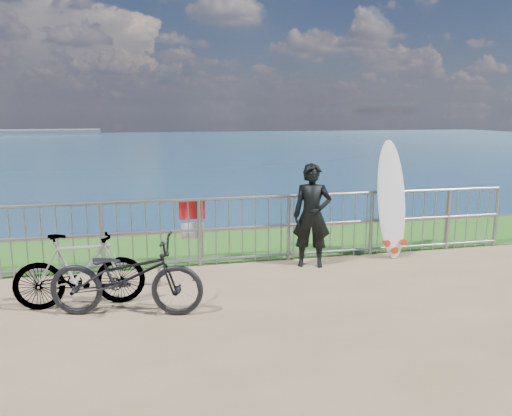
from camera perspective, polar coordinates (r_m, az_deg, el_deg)
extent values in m
plane|color=#24601A|center=(9.34, -4.14, -4.33)|extent=(120.00, 120.00, 0.00)
cube|color=brown|center=(11.35, -4.91, -15.04)|extent=(120.00, 0.30, 5.00)
plane|color=navy|center=(96.51, -12.08, 6.36)|extent=(260.00, 260.00, 0.00)
cylinder|color=gray|center=(8.04, -3.05, 1.13)|extent=(10.00, 0.06, 0.06)
cylinder|color=gray|center=(8.14, -3.01, -2.31)|extent=(10.00, 0.05, 0.05)
cylinder|color=gray|center=(8.27, -2.98, -5.71)|extent=(10.00, 0.05, 0.05)
cylinder|color=gray|center=(8.07, -17.16, -3.32)|extent=(0.06, 0.06, 1.10)
cylinder|color=gray|center=(8.09, -6.50, -2.86)|extent=(0.06, 0.06, 1.10)
cylinder|color=gray|center=(8.38, 3.75, -2.32)|extent=(0.06, 0.06, 1.10)
cylinder|color=gray|center=(8.92, 13.03, -1.77)|extent=(0.06, 0.06, 1.10)
cylinder|color=gray|center=(9.66, 21.08, -1.25)|extent=(0.06, 0.06, 1.10)
cylinder|color=gray|center=(10.24, 25.73, -0.94)|extent=(0.06, 0.06, 1.10)
cube|color=red|center=(8.06, -7.32, -0.23)|extent=(0.42, 0.02, 0.30)
cube|color=white|center=(8.05, -7.32, -0.24)|extent=(0.38, 0.01, 0.08)
cube|color=white|center=(8.13, -7.27, -2.58)|extent=(0.36, 0.02, 0.26)
imported|color=black|center=(8.03, 6.42, -0.86)|extent=(0.71, 0.58, 1.67)
ellipsoid|color=silver|center=(8.82, 15.22, 1.02)|extent=(0.55, 0.49, 2.01)
cone|color=red|center=(8.80, 14.46, -3.79)|extent=(0.12, 0.22, 0.12)
cone|color=red|center=(8.94, 16.21, -3.64)|extent=(0.12, 0.22, 0.12)
cone|color=red|center=(8.90, 15.30, -4.53)|extent=(0.12, 0.22, 0.12)
imported|color=black|center=(6.36, -14.60, -7.54)|extent=(1.99, 1.08, 0.99)
imported|color=black|center=(6.79, -19.50, -6.72)|extent=(1.63, 0.48, 0.98)
cylinder|color=gray|center=(7.32, -17.60, -6.35)|extent=(1.86, 0.05, 0.05)
cylinder|color=gray|center=(7.49, -23.90, -7.84)|extent=(0.04, 0.04, 0.36)
cylinder|color=gray|center=(7.34, -11.01, -7.45)|extent=(0.04, 0.04, 0.36)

